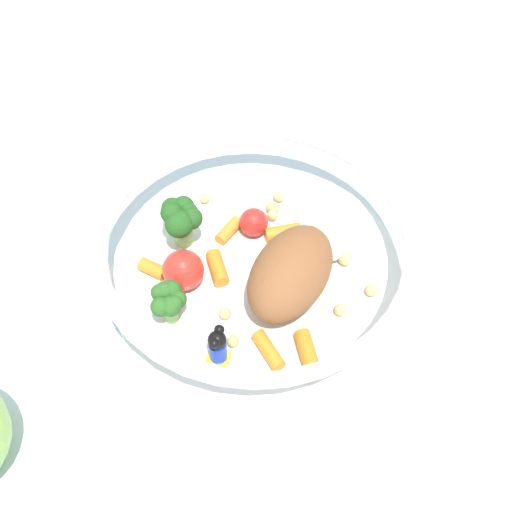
% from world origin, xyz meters
% --- Properties ---
extents(ground_plane, '(2.40, 2.40, 0.00)m').
position_xyz_m(ground_plane, '(0.00, 0.00, 0.00)').
color(ground_plane, silver).
extents(food_container, '(0.25, 0.25, 0.07)m').
position_xyz_m(food_container, '(0.02, 0.01, 0.03)').
color(food_container, white).
rests_on(food_container, ground_plane).
extents(folded_napkin, '(0.14, 0.15, 0.01)m').
position_xyz_m(folded_napkin, '(0.22, 0.13, 0.00)').
color(folded_napkin, silver).
rests_on(folded_napkin, ground_plane).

